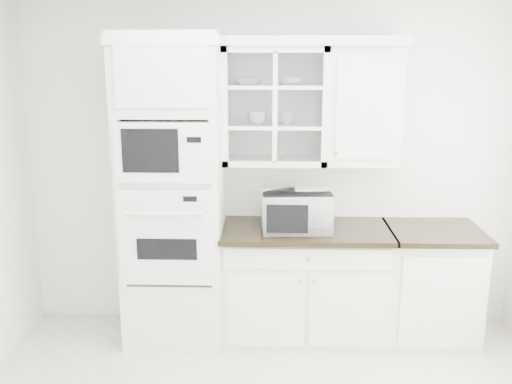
{
  "coord_description": "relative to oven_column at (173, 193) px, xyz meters",
  "views": [
    {
      "loc": [
        0.02,
        -2.83,
        2.26
      ],
      "look_at": [
        -0.1,
        1.05,
        1.3
      ],
      "focal_mm": 40.0,
      "sensor_mm": 36.0,
      "label": 1
    }
  ],
  "objects": [
    {
      "name": "upper_cabinet_glass",
      "position": [
        0.78,
        0.17,
        0.65
      ],
      "size": [
        0.8,
        0.33,
        0.9
      ],
      "color": "white",
      "rests_on": "room_shell"
    },
    {
      "name": "bowl_a",
      "position": [
        0.58,
        0.18,
        0.83
      ],
      "size": [
        0.23,
        0.23,
        0.05
      ],
      "primitive_type": "imported",
      "rotation": [
        0.0,
        0.0,
        -0.27
      ],
      "color": "white",
      "rests_on": "upper_cabinet_glass"
    },
    {
      "name": "countertop_microwave",
      "position": [
        0.95,
        -0.02,
        -0.13
      ],
      "size": [
        0.55,
        0.47,
        0.3
      ],
      "primitive_type": "imported",
      "rotation": [
        0.0,
        0.0,
        3.21
      ],
      "color": "white",
      "rests_on": "base_cabinet_run"
    },
    {
      "name": "upper_cabinet_solid",
      "position": [
        1.46,
        0.17,
        0.65
      ],
      "size": [
        0.55,
        0.33,
        0.9
      ],
      "primitive_type": "cube",
      "color": "white",
      "rests_on": "room_shell"
    },
    {
      "name": "base_cabinet_run",
      "position": [
        1.03,
        0.03,
        -0.74
      ],
      "size": [
        1.32,
        0.67,
        0.92
      ],
      "color": "white",
      "rests_on": "ground"
    },
    {
      "name": "oven_column",
      "position": [
        0.0,
        0.0,
        0.0
      ],
      "size": [
        0.76,
        0.68,
        2.4
      ],
      "color": "white",
      "rests_on": "ground"
    },
    {
      "name": "cup_b",
      "position": [
        0.88,
        0.17,
        0.55
      ],
      "size": [
        0.1,
        0.1,
        0.09
      ],
      "primitive_type": "imported",
      "rotation": [
        0.0,
        0.0,
        -0.05
      ],
      "color": "white",
      "rests_on": "upper_cabinet_glass"
    },
    {
      "name": "room_shell",
      "position": [
        0.75,
        -0.99,
        0.58
      ],
      "size": [
        4.0,
        3.5,
        2.7
      ],
      "color": "white",
      "rests_on": "ground"
    },
    {
      "name": "bowl_b",
      "position": [
        0.9,
        0.18,
        0.84
      ],
      "size": [
        0.18,
        0.18,
        0.06
      ],
      "primitive_type": "imported",
      "rotation": [
        0.0,
        0.0,
        0.0
      ],
      "color": "white",
      "rests_on": "upper_cabinet_glass"
    },
    {
      "name": "cup_a",
      "position": [
        0.64,
        0.16,
        0.56
      ],
      "size": [
        0.14,
        0.14,
        0.1
      ],
      "primitive_type": "imported",
      "rotation": [
        0.0,
        0.0,
        0.04
      ],
      "color": "white",
      "rests_on": "upper_cabinet_glass"
    },
    {
      "name": "extra_base_cabinet",
      "position": [
        2.03,
        0.03,
        -0.74
      ],
      "size": [
        0.72,
        0.67,
        0.92
      ],
      "color": "white",
      "rests_on": "ground"
    },
    {
      "name": "crown_molding",
      "position": [
        0.68,
        0.14,
        1.14
      ],
      "size": [
        2.14,
        0.38,
        0.07
      ],
      "primitive_type": "cube",
      "color": "white",
      "rests_on": "room_shell"
    }
  ]
}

